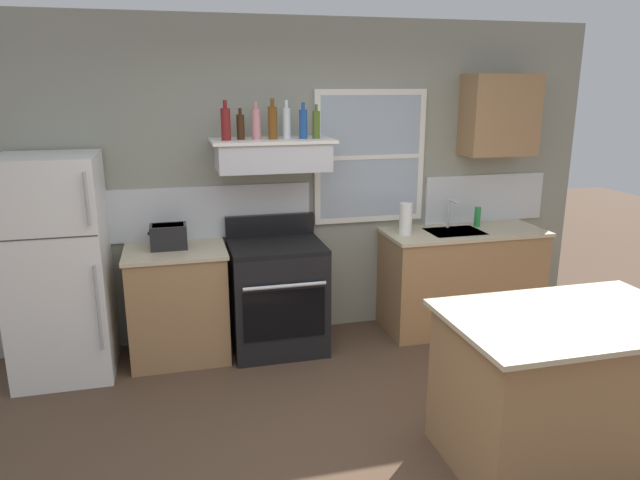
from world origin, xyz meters
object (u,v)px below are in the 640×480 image
(bottle_clear_tall, at_px, (286,122))
(dish_soap_bottle, at_px, (477,217))
(bottle_rose_pink, at_px, (256,123))
(paper_towel_roll, at_px, (406,219))
(stove_range, at_px, (277,295))
(bottle_brown_stout, at_px, (241,126))
(kitchen_island, at_px, (563,388))
(refrigerator, at_px, (58,268))
(bottle_olive_oil_square, at_px, (316,124))
(toaster, at_px, (169,236))
(bottle_blue_liqueur, at_px, (303,124))
(bottle_amber_wine, at_px, (273,122))
(bottle_red_label_wine, at_px, (226,124))

(bottle_clear_tall, bearing_deg, dish_soap_bottle, 1.27)
(bottle_rose_pink, distance_m, paper_towel_roll, 1.51)
(stove_range, distance_m, paper_towel_roll, 1.28)
(bottle_brown_stout, bearing_deg, kitchen_island, -51.78)
(refrigerator, xyz_separation_m, paper_towel_roll, (2.79, 0.06, 0.21))
(bottle_rose_pink, relative_size, paper_towel_roll, 1.08)
(refrigerator, relative_size, bottle_clear_tall, 5.61)
(bottle_olive_oil_square, height_order, paper_towel_roll, bottle_olive_oil_square)
(toaster, height_order, bottle_blue_liqueur, bottle_blue_liqueur)
(bottle_brown_stout, distance_m, bottle_amber_wine, 0.25)
(stove_range, distance_m, bottle_blue_liqueur, 1.42)
(toaster, distance_m, dish_soap_bottle, 2.72)
(bottle_rose_pink, height_order, bottle_clear_tall, bottle_clear_tall)
(toaster, bearing_deg, dish_soap_bottle, 1.26)
(bottle_rose_pink, bearing_deg, refrigerator, -176.03)
(stove_range, height_order, bottle_red_label_wine, bottle_red_label_wine)
(bottle_blue_liqueur, bearing_deg, stove_range, -169.98)
(paper_towel_roll, relative_size, dish_soap_bottle, 1.50)
(bottle_red_label_wine, bearing_deg, bottle_blue_liqueur, -1.33)
(toaster, relative_size, kitchen_island, 0.21)
(bottle_clear_tall, relative_size, paper_towel_roll, 1.11)
(refrigerator, height_order, kitchen_island, refrigerator)
(toaster, distance_m, bottle_red_label_wine, 0.99)
(paper_towel_roll, height_order, dish_soap_bottle, paper_towel_roll)
(bottle_olive_oil_square, relative_size, dish_soap_bottle, 1.48)
(bottle_clear_tall, height_order, kitchen_island, bottle_clear_tall)
(toaster, distance_m, kitchen_island, 3.00)
(paper_towel_roll, bearing_deg, bottle_rose_pink, 177.92)
(stove_range, height_order, paper_towel_roll, paper_towel_roll)
(bottle_blue_liqueur, distance_m, paper_towel_roll, 1.21)
(bottle_red_label_wine, relative_size, bottle_brown_stout, 1.26)
(paper_towel_roll, distance_m, kitchen_island, 2.05)
(toaster, bearing_deg, bottle_blue_liqueur, -1.82)
(bottle_amber_wine, height_order, dish_soap_bottle, bottle_amber_wine)
(refrigerator, relative_size, dish_soap_bottle, 9.33)
(bottle_red_label_wine, xyz_separation_m, bottle_rose_pink, (0.24, 0.03, -0.00))
(refrigerator, height_order, bottle_brown_stout, bottle_brown_stout)
(bottle_brown_stout, bearing_deg, paper_towel_roll, -2.41)
(bottle_red_label_wine, xyz_separation_m, bottle_clear_tall, (0.48, 0.04, -0.00))
(stove_range, bearing_deg, bottle_clear_tall, 39.28)
(bottle_clear_tall, relative_size, kitchen_island, 0.21)
(bottle_blue_liqueur, xyz_separation_m, kitchen_island, (1.09, -1.96, -1.41))
(stove_range, bearing_deg, bottle_olive_oil_square, 7.38)
(bottle_clear_tall, xyz_separation_m, bottle_blue_liqueur, (0.12, -0.06, -0.01))
(bottle_red_label_wine, height_order, dish_soap_bottle, bottle_red_label_wine)
(paper_towel_roll, bearing_deg, bottle_brown_stout, 177.59)
(bottle_rose_pink, xyz_separation_m, bottle_amber_wine, (0.13, -0.02, 0.01))
(dish_soap_bottle, bearing_deg, bottle_rose_pink, -178.45)
(bottle_blue_liqueur, height_order, paper_towel_roll, bottle_blue_liqueur)
(bottle_brown_stout, bearing_deg, refrigerator, -175.18)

